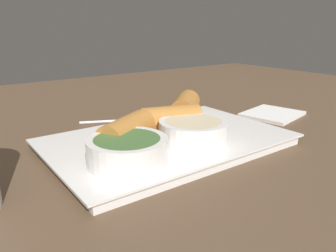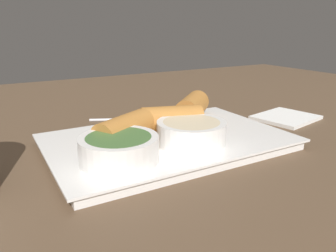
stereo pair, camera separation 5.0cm
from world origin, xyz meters
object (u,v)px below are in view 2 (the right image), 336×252
object	(u,v)px
dipping_bowl_near	(191,132)
spoon	(161,116)
dipping_bowl_far	(119,148)
serving_plate	(168,142)
napkin	(286,117)

from	to	relation	value
dipping_bowl_near	spoon	xyz separation A→B (cm)	(-4.36, -16.35, -2.48)
dipping_bowl_near	dipping_bowl_far	distance (cm)	10.56
serving_plate	dipping_bowl_near	distance (cm)	4.71
dipping_bowl_far	dipping_bowl_near	bearing A→B (deg)	-174.87
dipping_bowl_near	dipping_bowl_far	world-z (taller)	same
dipping_bowl_far	napkin	world-z (taller)	dipping_bowl_far
dipping_bowl_far	spoon	xyz separation A→B (cm)	(-14.88, -17.30, -2.48)
serving_plate	dipping_bowl_far	distance (cm)	10.60
dipping_bowl_far	napkin	size ratio (longest dim) A/B	0.75
napkin	serving_plate	bearing A→B (deg)	3.83
serving_plate	napkin	world-z (taller)	serving_plate
napkin	spoon	bearing A→B (deg)	-28.07
dipping_bowl_far	napkin	xyz separation A→B (cm)	(-35.11, -6.51, -2.85)
serving_plate	dipping_bowl_near	bearing A→B (deg)	109.57
dipping_bowl_near	dipping_bowl_far	size ratio (longest dim) A/B	1.00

